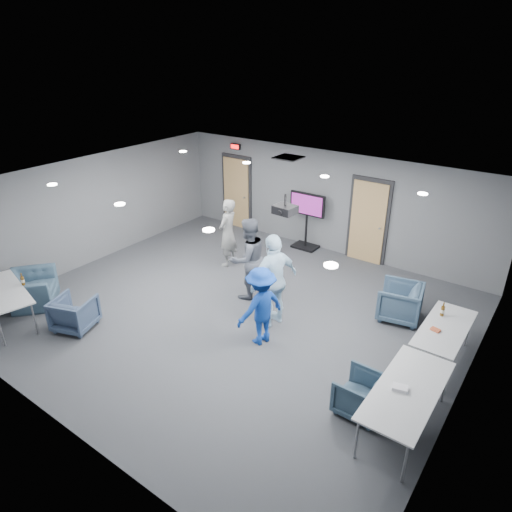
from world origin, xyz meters
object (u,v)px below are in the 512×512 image
Objects in this scene: person_c at (274,280)px; bottle_front at (23,281)px; person_b at (248,259)px; table_right_a at (445,330)px; person_d at (261,306)px; table_right_b at (407,391)px; chair_front_b at (31,290)px; projector at (285,209)px; chair_right_c at (361,395)px; chair_front_a at (75,313)px; person_a at (228,233)px; bottle_right at (443,311)px; chair_right_a at (400,302)px; table_front_left at (3,293)px; tv_stand at (307,218)px.

person_c reaches higher than bottle_front.
person_b is 1.08× the size of table_right_a.
table_right_a is at bearing 131.28° from person_d.
table_right_b is at bearing 11.78° from bottle_front.
person_b is 1.73× the size of chair_front_b.
chair_right_c is at bearing -26.92° from projector.
chair_front_b is (-3.60, -3.01, -0.58)m from person_b.
projector is at bearing -160.29° from chair_front_a.
chair_front_b is at bearing 142.46° from bottle_front.
person_d reaches higher than table_right_a.
person_a is 1.70m from person_b.
table_right_a is (7.75, 3.12, 0.34)m from chair_front_b.
person_c is at bearing -160.95° from bottle_right.
table_right_a is at bearing -172.85° from chair_front_a.
person_a reaches higher than table_right_a.
projector is at bearing 65.17° from table_right_b.
chair_right_a is 3.14m from projector.
person_c is 2.84m from chair_right_c.
projector reaches higher than table_right_a.
person_b is 4.98m from table_front_left.
bottle_right reaches higher than chair_front_a.
chair_right_a is at bearing 42.54° from projector.
bottle_right is (2.79, 1.70, 0.06)m from person_d.
chair_front_b is 8.36m from table_right_a.
table_right_a is 0.87× the size of table_right_b.
person_b is 1.18× the size of tv_stand.
person_b is 3.28m from chair_right_a.
table_front_left is (-7.47, -1.91, -0.00)m from table_right_b.
table_right_a is 1.90m from table_right_b.
tv_stand reaches higher than chair_right_a.
person_b is 4.16m from table_right_a.
chair_front_a is 1.30m from bottle_front.
chair_right_c is 0.67× the size of chair_front_b.
chair_front_a reaches higher than chair_right_c.
bottle_front is at bearing -76.36° from chair_right_c.
person_b is at bearing 62.11° from table_front_left.
person_a is 0.90× the size of table_front_left.
chair_right_a is 1.13× the size of chair_front_a.
person_b is 0.96× the size of person_c.
person_d is 0.99× the size of tv_stand.
chair_front_b is 0.55× the size of table_front_left.
tv_stand is at bearing 144.53° from person_a.
projector is at bearing -67.15° from tv_stand.
bottle_right is (-0.16, 2.24, 0.14)m from table_right_b.
chair_right_c is 2.68× the size of bottle_front.
person_b is 1.19m from person_c.
table_right_a reaches higher than chair_right_c.
person_b is at bearing -84.40° from tv_stand.
bottle_front is (-6.70, -1.48, 0.50)m from chair_right_c.
bottle_right is (7.32, 4.15, 0.14)m from table_front_left.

